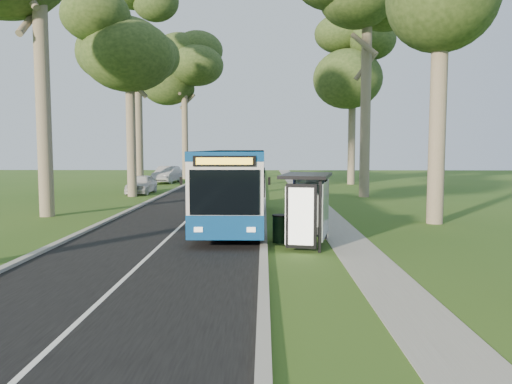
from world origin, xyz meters
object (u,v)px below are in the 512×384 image
bus (235,186)px  bus_shelter (312,196)px  car_white (141,184)px  car_silver (167,175)px  litter_bin (280,228)px  bus_stop_sign (294,198)px

bus → bus_shelter: bus is taller
bus → car_white: bearing=118.1°
bus → car_white: 16.28m
bus_shelter → car_silver: size_ratio=0.63×
litter_bin → car_silver: (-9.79, 30.01, 0.31)m
bus → litter_bin: (1.82, -4.46, -1.15)m
bus_shelter → car_white: (-10.50, 19.59, -1.01)m
bus → litter_bin: bus is taller
bus_shelter → car_silver: (-10.80, 30.82, -0.90)m
car_white → car_silver: 11.23m
bus_stop_sign → car_silver: (-10.30, 29.65, -0.72)m
bus_shelter → car_white: 22.25m
bus → car_silver: bus is taller
car_silver → bus_stop_sign: bearing=-65.3°
litter_bin → car_white: 21.04m
litter_bin → car_silver: 31.56m
bus_shelter → car_white: bearing=129.9°
bus_stop_sign → bus_shelter: 1.29m
bus_stop_sign → car_white: bearing=131.7°
car_white → bus_shelter: bearing=-61.0°
car_white → car_silver: car_silver is taller
bus → car_silver: size_ratio=2.46×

